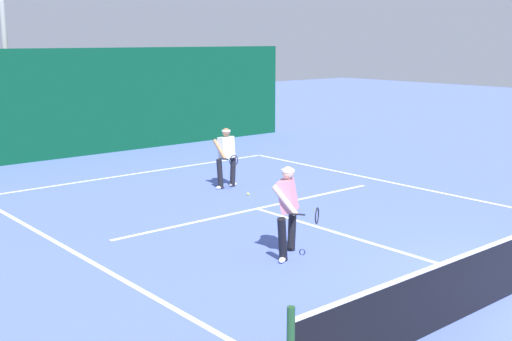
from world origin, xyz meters
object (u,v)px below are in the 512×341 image
(player_far, at_px, (226,155))
(tennis_ball, at_px, (248,194))
(player_near, at_px, (288,207))
(light_pole, at_px, (3,20))

(player_far, height_order, tennis_ball, player_far)
(player_near, xyz_separation_m, player_far, (2.52, 5.06, -0.04))
(light_pole, bearing_deg, player_far, -72.80)
(player_near, height_order, tennis_ball, player_near)
(player_near, distance_m, tennis_ball, 4.79)
(player_near, relative_size, tennis_ball, 25.09)
(player_near, bearing_deg, player_far, -150.05)
(tennis_ball, xyz_separation_m, light_pole, (-2.47, 9.37, 4.41))
(player_near, bearing_deg, light_pole, -123.30)
(tennis_ball, bearing_deg, player_far, 83.72)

